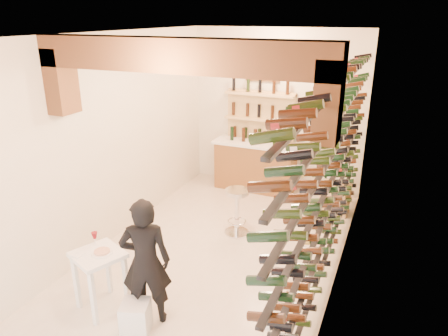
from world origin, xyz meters
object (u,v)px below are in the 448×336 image
at_px(back_counter, 255,165).
at_px(chrome_barstool, 237,208).
at_px(white_stool, 136,318).
at_px(crate_lower, 334,205).
at_px(person, 146,262).
at_px(wine_rack, 327,174).
at_px(tasting_table, 99,263).

xyz_separation_m(back_counter, chrome_barstool, (0.34, -1.91, -0.08)).
height_order(white_stool, crate_lower, white_stool).
xyz_separation_m(person, crate_lower, (1.56, 3.76, -0.64)).
bearing_deg(wine_rack, crate_lower, 93.47).
height_order(wine_rack, crate_lower, wine_rack).
relative_size(back_counter, person, 1.08).
bearing_deg(person, white_stool, 60.54).
height_order(back_counter, tasting_table, back_counter).
bearing_deg(back_counter, tasting_table, -96.64).
height_order(back_counter, chrome_barstool, back_counter).
distance_m(white_stool, person, 0.64).
bearing_deg(wine_rack, chrome_barstool, 153.73).
height_order(wine_rack, back_counter, wine_rack).
bearing_deg(person, wine_rack, -162.13).
distance_m(tasting_table, chrome_barstool, 2.53).
xyz_separation_m(white_stool, crate_lower, (1.58, 4.01, -0.04)).
bearing_deg(white_stool, person, 86.07).
xyz_separation_m(back_counter, tasting_table, (-0.50, -4.29, 0.10)).
bearing_deg(back_counter, wine_rack, -55.34).
height_order(back_counter, white_stool, back_counter).
bearing_deg(crate_lower, back_counter, 163.96).
relative_size(wine_rack, crate_lower, 11.49).
height_order(wine_rack, white_stool, wine_rack).
bearing_deg(wine_rack, person, -136.61).
bearing_deg(wine_rack, back_counter, 124.66).
bearing_deg(wine_rack, white_stool, -132.81).
bearing_deg(person, chrome_barstool, -120.59).
bearing_deg(chrome_barstool, crate_lower, 46.45).
relative_size(white_stool, chrome_barstool, 0.49).
relative_size(tasting_table, crate_lower, 1.89).
bearing_deg(crate_lower, chrome_barstool, -133.55).
height_order(tasting_table, white_stool, tasting_table).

